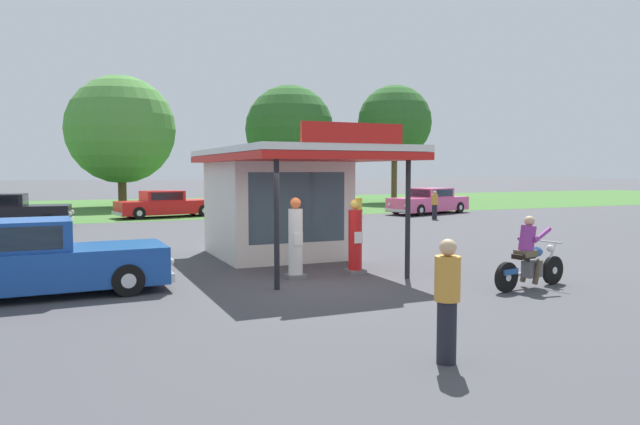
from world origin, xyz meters
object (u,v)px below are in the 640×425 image
(parked_car_back_row_left, at_px, (166,205))
(bystander_leaning_by_kiosk, at_px, (447,298))
(gas_pump_nearside, at_px, (296,242))
(bystander_admiring_sedan, at_px, (435,204))
(parked_car_back_row_centre_left, at_px, (5,213))
(parked_car_back_row_centre_right, at_px, (314,204))
(gas_pump_offside, at_px, (355,240))
(featured_classic_sedan, at_px, (24,262))
(bystander_strolling_foreground, at_px, (286,208))
(parked_car_second_row_spare, at_px, (429,202))
(motorcycle_with_rider, at_px, (530,258))

(parked_car_back_row_left, relative_size, bystander_leaning_by_kiosk, 3.43)
(gas_pump_nearside, relative_size, bystander_admiring_sedan, 1.29)
(parked_car_back_row_centre_left, bearing_deg, parked_car_back_row_centre_right, 0.47)
(gas_pump_offside, xyz_separation_m, featured_classic_sedan, (-7.35, 0.28, -0.13))
(bystander_strolling_foreground, bearing_deg, bystander_leaning_by_kiosk, -104.21)
(parked_car_back_row_centre_right, relative_size, parked_car_back_row_left, 1.02)
(parked_car_back_row_centre_right, distance_m, parked_car_second_row_spare, 7.31)
(parked_car_back_row_centre_left, relative_size, bystander_strolling_foreground, 3.66)
(featured_classic_sedan, distance_m, parked_car_back_row_left, 20.41)
(bystander_admiring_sedan, bearing_deg, motorcycle_with_rider, -118.12)
(featured_classic_sedan, relative_size, parked_car_back_row_centre_right, 0.97)
(bystander_strolling_foreground, distance_m, bystander_leaning_by_kiosk, 20.39)
(motorcycle_with_rider, distance_m, bystander_leaning_by_kiosk, 5.72)
(motorcycle_with_rider, xyz_separation_m, bystander_strolling_foreground, (0.41, 16.37, 0.14))
(gas_pump_nearside, distance_m, motorcycle_with_rider, 5.26)
(parked_car_back_row_centre_right, bearing_deg, motorcycle_with_rider, -99.25)
(gas_pump_offside, height_order, parked_car_back_row_left, gas_pump_offside)
(parked_car_back_row_left, relative_size, parked_car_back_row_centre_left, 1.03)
(gas_pump_nearside, distance_m, bystander_admiring_sedan, 18.02)
(bystander_strolling_foreground, bearing_deg, featured_classic_sedan, -128.72)
(gas_pump_offside, bearing_deg, parked_car_second_row_spare, 51.05)
(gas_pump_offside, bearing_deg, bystander_strolling_foreground, 77.02)
(gas_pump_offside, bearing_deg, parked_car_back_row_centre_left, 118.97)
(parked_car_back_row_centre_left, xyz_separation_m, bystander_admiring_sedan, (20.15, -3.51, 0.08))
(parked_car_back_row_centre_left, height_order, bystander_leaning_by_kiosk, bystander_leaning_by_kiosk)
(gas_pump_nearside, height_order, featured_classic_sedan, gas_pump_nearside)
(gas_pump_offside, height_order, bystander_admiring_sedan, gas_pump_offside)
(bystander_admiring_sedan, bearing_deg, bystander_leaning_by_kiosk, -124.16)
(gas_pump_nearside, xyz_separation_m, bystander_strolling_foreground, (4.63, 13.24, -0.09))
(parked_car_back_row_centre_right, height_order, parked_car_back_row_left, parked_car_back_row_centre_right)
(parked_car_back_row_centre_left, height_order, bystander_strolling_foreground, parked_car_back_row_centre_left)
(gas_pump_offside, xyz_separation_m, bystander_leaning_by_kiosk, (-1.96, -6.52, 0.03))
(parked_car_back_row_centre_right, xyz_separation_m, bystander_strolling_foreground, (-2.77, -3.16, 0.06))
(gas_pump_nearside, distance_m, parked_car_back_row_centre_left, 17.89)
(gas_pump_offside, relative_size, bystander_strolling_foreground, 1.23)
(gas_pump_offside, bearing_deg, parked_car_back_row_left, 94.36)
(parked_car_back_row_left, height_order, bystander_leaning_by_kiosk, bystander_leaning_by_kiosk)
(featured_classic_sedan, bearing_deg, motorcycle_with_rider, -18.84)
(parked_car_back_row_centre_left, distance_m, bystander_leaning_by_kiosk, 23.87)
(parked_car_back_row_left, height_order, bystander_admiring_sedan, bystander_admiring_sedan)
(gas_pump_nearside, bearing_deg, bystander_strolling_foreground, 70.72)
(gas_pump_offside, relative_size, motorcycle_with_rider, 0.84)
(parked_car_back_row_centre_right, bearing_deg, parked_car_back_row_left, 154.87)
(motorcycle_with_rider, height_order, parked_car_back_row_centre_left, motorcycle_with_rider)
(motorcycle_with_rider, height_order, bystander_leaning_by_kiosk, bystander_leaning_by_kiosk)
(motorcycle_with_rider, bearing_deg, bystander_strolling_foreground, 88.56)
(gas_pump_nearside, bearing_deg, bystander_admiring_sedan, 45.11)
(gas_pump_offside, xyz_separation_m, bystander_admiring_sedan, (11.14, 12.76, -0.07))
(gas_pump_offside, xyz_separation_m, parked_car_back_row_centre_left, (-9.01, 16.28, -0.15))
(parked_car_back_row_centre_right, relative_size, bystander_leaning_by_kiosk, 3.49)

